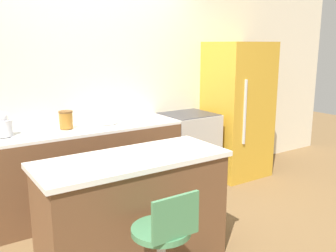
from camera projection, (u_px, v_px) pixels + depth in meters
ground_plane at (120, 215)px, 3.90m from camera, size 14.00×14.00×0.00m
wall_back at (91, 85)px, 4.14m from camera, size 8.00×0.06×2.60m
back_counter at (76, 171)px, 3.88m from camera, size 2.24×0.59×0.91m
kitchen_island at (134, 211)px, 2.94m from camera, size 1.49×0.62×0.90m
oven_range at (188, 150)px, 4.65m from camera, size 0.62×0.60×0.91m
refrigerator at (237, 110)px, 4.95m from camera, size 0.75×0.69×1.77m
stool_chair at (163, 252)px, 2.42m from camera, size 0.39×0.39×0.86m
kettle at (3, 126)px, 3.43m from camera, size 0.16×0.16×0.22m
mixing_bowl at (107, 119)px, 4.00m from camera, size 0.21×0.21×0.09m
canister_jar at (66, 120)px, 3.75m from camera, size 0.14×0.14×0.18m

